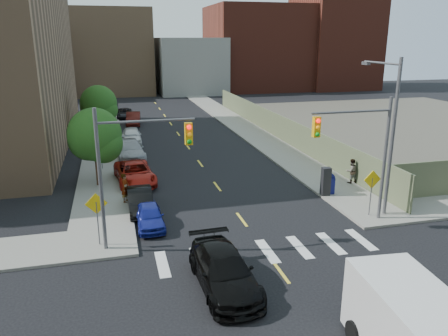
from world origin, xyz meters
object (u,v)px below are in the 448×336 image
parked_car_maroon (133,119)px  payphone (326,181)px  parked_car_black (140,200)px  parked_car_red (135,173)px  parked_car_blue (149,216)px  parked_car_grey (124,113)px  pedestrian_east (351,171)px  black_sedan (224,271)px  parked_car_white (132,136)px  mailbox (330,184)px  parked_car_silver (130,150)px  pedestrian_west (125,188)px

parked_car_maroon → payphone: payphone is taller
parked_car_black → parked_car_red: 5.36m
parked_car_blue → payphone: bearing=8.2°
parked_car_grey → pedestrian_east: 34.67m
parked_car_blue → parked_car_red: bearing=91.6°
parked_car_black → black_sedan: 9.78m
parked_car_white → mailbox: parked_car_white is taller
payphone → parked_car_blue: bearing=-168.0°
parked_car_silver → parked_car_maroon: (1.13, 15.35, -0.04)m
parked_car_blue → parked_car_maroon: bearing=87.6°
parked_car_silver → parked_car_grey: 20.53m
pedestrian_east → payphone: bearing=25.6°
parked_car_maroon → payphone: 30.12m
parked_car_grey → pedestrian_east: bearing=-65.3°
parked_car_red → parked_car_silver: 6.83m
parked_car_maroon → pedestrian_west: bearing=-89.1°
parked_car_white → parked_car_blue: bearing=-89.1°
parked_car_black → parked_car_silver: size_ratio=0.75×
parked_car_silver → parked_car_maroon: size_ratio=1.19×
parked_car_grey → pedestrian_east: size_ratio=2.55×
black_sedan → parked_car_white: bearing=92.8°
parked_car_grey → black_sedan: (2.50, -42.10, 0.16)m
parked_car_silver → mailbox: parked_car_silver is taller
parked_car_silver → mailbox: size_ratio=3.96×
parked_car_red → pedestrian_west: (-0.80, -3.99, 0.31)m
parked_car_silver → parked_car_grey: bearing=85.3°
parked_car_grey → payphone: payphone is taller
mailbox → pedestrian_east: (2.49, 1.63, 0.20)m
parked_car_black → parked_car_grey: bearing=89.2°
parked_car_white → mailbox: (11.79, -18.33, 0.04)m
parked_car_maroon → black_sedan: bearing=-82.4°
parked_car_black → pedestrian_east: size_ratio=2.37×
payphone → pedestrian_west: size_ratio=1.02×
parked_car_maroon → parked_car_silver: bearing=-89.1°
parked_car_black → payphone: size_ratio=2.22×
black_sedan → payphone: bearing=42.0°
parked_car_blue → parked_car_red: size_ratio=0.67×
pedestrian_east → mailbox: bearing=26.8°
parked_car_black → pedestrian_west: bearing=119.8°
parked_car_silver → payphone: size_ratio=2.95×
parked_car_red → payphone: bearing=-32.3°
parked_car_blue → pedestrian_east: 14.83m
black_sedan → pedestrian_west: (-3.56, 10.76, 0.28)m
parked_car_red → black_sedan: 15.00m
parked_car_blue → mailbox: bearing=8.8°
black_sedan → mailbox: black_sedan is taller
mailbox → payphone: (-0.41, -0.19, 0.26)m
pedestrian_west → parked_car_blue: bearing=-140.2°
pedestrian_west → mailbox: bearing=-74.6°
parked_car_silver → parked_car_grey: parked_car_silver is taller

